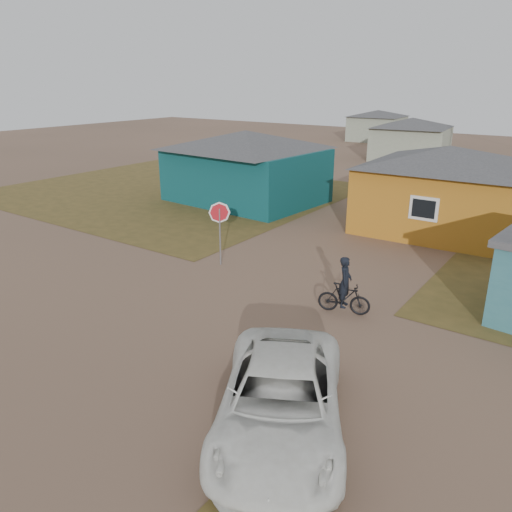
{
  "coord_description": "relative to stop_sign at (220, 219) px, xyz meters",
  "views": [
    {
      "loc": [
        8.43,
        -9.38,
        6.7
      ],
      "look_at": [
        -0.35,
        3.0,
        1.3
      ],
      "focal_mm": 35.0,
      "sensor_mm": 36.0,
      "label": 1
    }
  ],
  "objects": [
    {
      "name": "house_pale_west",
      "position": [
        -3.0,
        29.6,
        0.05
      ],
      "size": [
        7.04,
        6.15,
        3.6
      ],
      "color": "gray",
      "rests_on": "ground"
    },
    {
      "name": "stop_sign",
      "position": [
        0.0,
        0.0,
        0.0
      ],
      "size": [
        0.77,
        0.31,
        2.45
      ],
      "color": "gray",
      "rests_on": "ground"
    },
    {
      "name": "grass_nw",
      "position": [
        -11.0,
        8.6,
        -1.8
      ],
      "size": [
        20.0,
        18.0,
        0.0
      ],
      "primitive_type": "cube",
      "color": "brown",
      "rests_on": "ground"
    },
    {
      "name": "ground",
      "position": [
        3.0,
        -4.4,
        -1.8
      ],
      "size": [
        120.0,
        120.0,
        0.0
      ],
      "primitive_type": "plane",
      "color": "brown"
    },
    {
      "name": "cyclist",
      "position": [
        5.67,
        -1.08,
        -1.15
      ],
      "size": [
        1.65,
        0.86,
        1.79
      ],
      "color": "black",
      "rests_on": "ground"
    },
    {
      "name": "vehicle",
      "position": [
        7.02,
        -6.74,
        -1.08
      ],
      "size": [
        4.59,
        5.73,
        1.45
      ],
      "primitive_type": "imported",
      "rotation": [
        0.0,
        0.0,
        0.49
      ],
      "color": "white",
      "rests_on": "ground"
    },
    {
      "name": "house_pale_north",
      "position": [
        -11.0,
        41.6,
        -0.05
      ],
      "size": [
        6.28,
        5.81,
        3.4
      ],
      "color": "gray",
      "rests_on": "ground"
    },
    {
      "name": "house_teal",
      "position": [
        -5.5,
        9.1,
        0.25
      ],
      "size": [
        8.93,
        7.08,
        4.0
      ],
      "color": "#0B3A3E",
      "rests_on": "ground"
    },
    {
      "name": "house_yellow",
      "position": [
        5.5,
        9.59,
        0.2
      ],
      "size": [
        7.72,
        6.76,
        3.9
      ],
      "color": "#B36E1B",
      "rests_on": "ground"
    }
  ]
}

